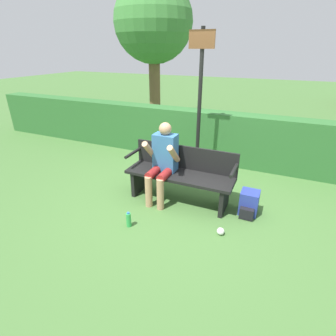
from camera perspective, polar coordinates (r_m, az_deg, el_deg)
The scene contains 9 objects.
ground_plane at distance 4.31m, azimuth 2.38°, elevation -6.94°, with size 40.00×40.00×0.00m, color #426B33.
hedge_back at distance 5.72m, azimuth 9.55°, elevation 6.77°, with size 12.00×0.44×1.06m.
park_bench at distance 4.14m, azimuth 2.81°, elevation -1.24°, with size 1.70×0.50×0.85m.
person_seated at distance 4.05m, azimuth -1.17°, elevation 1.88°, with size 0.49×0.57×1.25m.
backpack at distance 4.07m, azimuth 17.18°, elevation -7.41°, with size 0.26×0.35×0.36m.
water_bottle at distance 3.71m, azimuth -8.56°, elevation -11.07°, with size 0.07×0.07×0.22m.
signpost at distance 4.84m, azimuth 6.94°, elevation 15.52°, with size 0.44×0.09×2.58m.
tree at distance 8.90m, azimuth -3.19°, elevation 28.93°, with size 2.36×2.36×4.14m.
litter_crumple at distance 3.63m, azimuth 11.37°, elevation -13.36°, with size 0.10×0.10×0.10m.
Camera 1 is at (1.34, -3.42, 2.25)m, focal length 28.00 mm.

